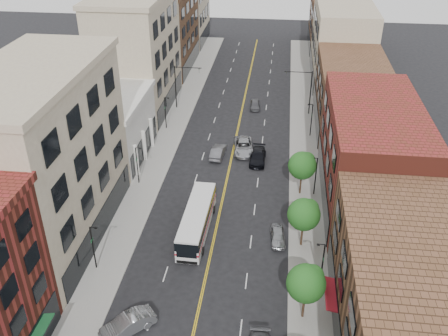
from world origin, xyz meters
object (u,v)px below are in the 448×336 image
at_px(city_bus, 197,219).
at_px(car_parked_far, 278,236).
at_px(car_angle_b, 128,324).
at_px(car_lane_a, 258,157).
at_px(car_lane_b, 244,147).
at_px(car_lane_behind, 218,152).
at_px(car_lane_c, 255,105).

relative_size(city_bus, car_parked_far, 2.95).
xyz_separation_m(car_angle_b, car_lane_a, (9.26, 30.75, -0.05)).
distance_m(car_lane_a, car_lane_b, 3.36).
distance_m(city_bus, car_angle_b, 14.88).
relative_size(car_angle_b, car_parked_far, 1.27).
bearing_deg(car_lane_behind, car_lane_b, -147.32).
xyz_separation_m(city_bus, car_lane_c, (4.08, 34.33, -1.03)).
bearing_deg(car_lane_c, city_bus, -101.44).
distance_m(car_lane_behind, car_lane_b, 3.87).
xyz_separation_m(car_lane_behind, car_lane_b, (3.41, 1.83, 0.06)).
xyz_separation_m(car_parked_far, car_lane_behind, (-8.75, 17.68, 0.10)).
bearing_deg(city_bus, car_lane_b, 80.54).
xyz_separation_m(car_parked_far, car_lane_a, (-3.17, 16.95, 0.10)).
height_order(city_bus, car_lane_b, city_bus).
relative_size(city_bus, car_lane_behind, 2.48).
distance_m(car_parked_far, car_lane_behind, 19.73).
bearing_deg(car_lane_a, car_lane_c, 95.75).
height_order(city_bus, car_lane_a, city_bus).
relative_size(car_lane_b, car_lane_c, 1.52).
distance_m(city_bus, car_lane_a, 17.32).
relative_size(car_lane_a, car_lane_b, 0.88).
bearing_deg(car_lane_b, city_bus, -107.73).
distance_m(car_lane_behind, car_lane_a, 5.62).
xyz_separation_m(car_angle_b, car_lane_behind, (3.69, 31.48, -0.05)).
bearing_deg(car_parked_far, car_lane_b, 100.39).
distance_m(city_bus, car_parked_far, 8.92).
bearing_deg(city_bus, car_parked_far, -2.89).
xyz_separation_m(car_lane_a, car_lane_b, (-2.16, 2.57, 0.07)).
bearing_deg(car_lane_a, car_lane_behind, 173.21).
xyz_separation_m(car_angle_b, car_parked_far, (12.44, 13.80, -0.15)).
bearing_deg(car_lane_c, car_parked_far, -86.91).
distance_m(car_parked_far, car_lane_b, 20.23).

